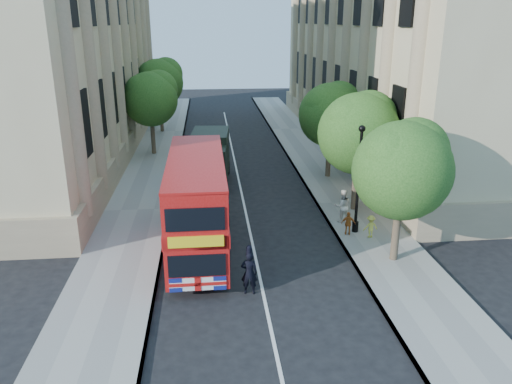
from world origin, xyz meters
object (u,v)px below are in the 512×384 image
object	(u,v)px
lamp_post	(358,184)
woman_pedestrian	(342,206)
double_decker_bus	(197,201)
box_van	(210,159)
police_constable	(249,273)

from	to	relation	value
lamp_post	woman_pedestrian	world-z (taller)	lamp_post
double_decker_bus	box_van	bearing A→B (deg)	85.97
box_van	woman_pedestrian	world-z (taller)	box_van
lamp_post	police_constable	bearing A→B (deg)	-137.82
woman_pedestrian	double_decker_bus	bearing A→B (deg)	15.03
double_decker_bus	woman_pedestrian	bearing A→B (deg)	16.86
double_decker_bus	box_van	size ratio (longest dim) A/B	1.59
lamp_post	double_decker_bus	world-z (taller)	lamp_post
double_decker_bus	woman_pedestrian	world-z (taller)	double_decker_bus
police_constable	woman_pedestrian	bearing A→B (deg)	-123.17
lamp_post	box_van	world-z (taller)	lamp_post
lamp_post	double_decker_bus	distance (m)	7.50
police_constable	woman_pedestrian	world-z (taller)	woman_pedestrian
double_decker_bus	police_constable	size ratio (longest dim) A/B	5.22
double_decker_bus	woman_pedestrian	size ratio (longest dim) A/B	5.29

